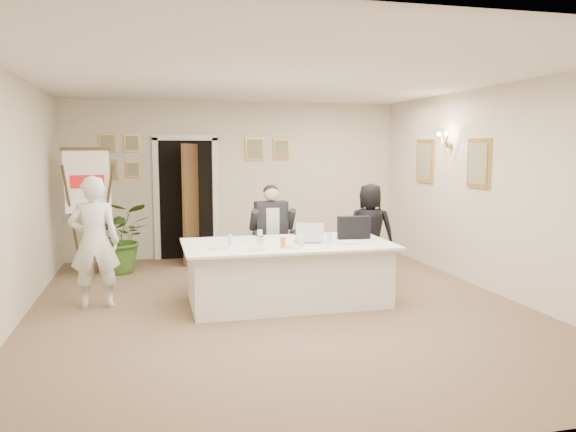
% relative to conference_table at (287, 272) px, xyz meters
% --- Properties ---
extents(floor, '(7.00, 7.00, 0.00)m').
position_rel_conference_table_xyz_m(floor, '(-0.14, -0.14, -0.39)').
color(floor, brown).
rests_on(floor, ground).
extents(ceiling, '(6.00, 7.00, 0.02)m').
position_rel_conference_table_xyz_m(ceiling, '(-0.14, -0.14, 2.41)').
color(ceiling, white).
rests_on(ceiling, wall_back).
extents(wall_back, '(6.00, 0.10, 2.80)m').
position_rel_conference_table_xyz_m(wall_back, '(-0.14, 3.36, 1.01)').
color(wall_back, beige).
rests_on(wall_back, floor).
extents(wall_front, '(6.00, 0.10, 2.80)m').
position_rel_conference_table_xyz_m(wall_front, '(-0.14, -3.64, 1.01)').
color(wall_front, beige).
rests_on(wall_front, floor).
extents(wall_left, '(0.10, 7.00, 2.80)m').
position_rel_conference_table_xyz_m(wall_left, '(-3.14, -0.14, 1.01)').
color(wall_left, beige).
rests_on(wall_left, floor).
extents(wall_right, '(0.10, 7.00, 2.80)m').
position_rel_conference_table_xyz_m(wall_right, '(2.86, -0.14, 1.01)').
color(wall_right, beige).
rests_on(wall_right, floor).
extents(doorway, '(1.14, 0.86, 2.20)m').
position_rel_conference_table_xyz_m(doorway, '(-1.03, 3.18, 0.65)').
color(doorway, black).
rests_on(doorway, floor).
extents(pictures_back_wall, '(3.40, 0.06, 0.80)m').
position_rel_conference_table_xyz_m(pictures_back_wall, '(-0.94, 3.33, 1.46)').
color(pictures_back_wall, gold).
rests_on(pictures_back_wall, wall_back).
extents(pictures_right_wall, '(0.06, 2.20, 0.80)m').
position_rel_conference_table_xyz_m(pictures_right_wall, '(2.83, 1.06, 1.36)').
color(pictures_right_wall, gold).
rests_on(pictures_right_wall, wall_right).
extents(wall_sconce, '(0.20, 0.30, 0.24)m').
position_rel_conference_table_xyz_m(wall_sconce, '(2.76, 1.06, 1.71)').
color(wall_sconce, gold).
rests_on(wall_sconce, wall_right).
extents(conference_table, '(2.60, 1.39, 0.78)m').
position_rel_conference_table_xyz_m(conference_table, '(0.00, 0.00, 0.00)').
color(conference_table, silver).
rests_on(conference_table, floor).
extents(seated_man, '(0.70, 0.73, 1.46)m').
position_rel_conference_table_xyz_m(seated_man, '(0.02, 1.03, 0.34)').
color(seated_man, black).
rests_on(seated_man, floor).
extents(flip_chart, '(0.70, 0.49, 1.93)m').
position_rel_conference_table_xyz_m(flip_chart, '(-2.61, 2.30, 0.50)').
color(flip_chart, '#3C2813').
rests_on(flip_chart, floor).
extents(standing_man, '(0.60, 0.39, 1.63)m').
position_rel_conference_table_xyz_m(standing_man, '(-2.34, 0.36, 0.42)').
color(standing_man, silver).
rests_on(standing_man, floor).
extents(standing_woman, '(0.84, 0.73, 1.44)m').
position_rel_conference_table_xyz_m(standing_woman, '(1.55, 1.06, 0.33)').
color(standing_woman, black).
rests_on(standing_woman, floor).
extents(potted_palm, '(1.05, 0.93, 1.13)m').
position_rel_conference_table_xyz_m(potted_palm, '(-2.14, 2.36, 0.17)').
color(potted_palm, '#36591D').
rests_on(potted_palm, floor).
extents(laptop, '(0.44, 0.45, 0.28)m').
position_rel_conference_table_xyz_m(laptop, '(0.26, 0.02, 0.52)').
color(laptop, '#B7BABC').
rests_on(laptop, conference_table).
extents(laptop_bag, '(0.43, 0.14, 0.30)m').
position_rel_conference_table_xyz_m(laptop_bag, '(0.92, 0.09, 0.53)').
color(laptop_bag, black).
rests_on(laptop_bag, conference_table).
extents(paper_stack, '(0.27, 0.19, 0.03)m').
position_rel_conference_table_xyz_m(paper_stack, '(0.73, -0.23, 0.40)').
color(paper_stack, white).
rests_on(paper_stack, conference_table).
extents(plate_left, '(0.26, 0.26, 0.01)m').
position_rel_conference_table_xyz_m(plate_left, '(-0.89, -0.28, 0.39)').
color(plate_left, white).
rests_on(plate_left, conference_table).
extents(plate_mid, '(0.28, 0.28, 0.01)m').
position_rel_conference_table_xyz_m(plate_mid, '(-0.47, -0.42, 0.39)').
color(plate_mid, white).
rests_on(plate_mid, conference_table).
extents(plate_near, '(0.22, 0.22, 0.01)m').
position_rel_conference_table_xyz_m(plate_near, '(-0.03, -0.39, 0.39)').
color(plate_near, white).
rests_on(plate_near, conference_table).
extents(glass_a, '(0.06, 0.06, 0.14)m').
position_rel_conference_table_xyz_m(glass_a, '(-0.73, -0.06, 0.45)').
color(glass_a, silver).
rests_on(glass_a, conference_table).
extents(glass_b, '(0.09, 0.09, 0.14)m').
position_rel_conference_table_xyz_m(glass_b, '(0.10, -0.31, 0.45)').
color(glass_b, silver).
rests_on(glass_b, conference_table).
extents(glass_c, '(0.08, 0.08, 0.14)m').
position_rel_conference_table_xyz_m(glass_c, '(0.47, -0.28, 0.45)').
color(glass_c, silver).
rests_on(glass_c, conference_table).
extents(glass_d, '(0.08, 0.08, 0.14)m').
position_rel_conference_table_xyz_m(glass_d, '(-0.30, 0.25, 0.45)').
color(glass_d, silver).
rests_on(glass_d, conference_table).
extents(oj_glass, '(0.09, 0.09, 0.13)m').
position_rel_conference_table_xyz_m(oj_glass, '(-0.14, -0.37, 0.45)').
color(oj_glass, orange).
rests_on(oj_glass, conference_table).
extents(steel_jug, '(0.12, 0.12, 0.11)m').
position_rel_conference_table_xyz_m(steel_jug, '(-0.36, -0.09, 0.44)').
color(steel_jug, silver).
rests_on(steel_jug, conference_table).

